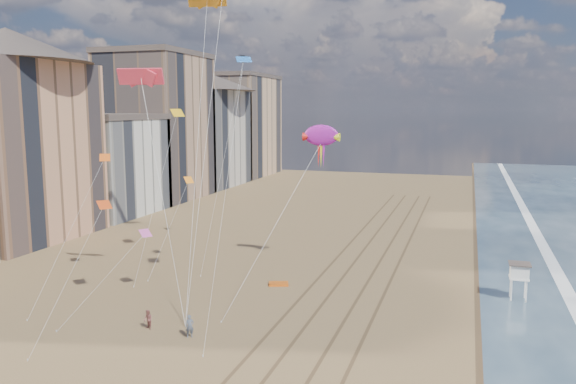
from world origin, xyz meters
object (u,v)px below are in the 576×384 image
(lifeguard_stand, at_px, (519,272))
(kite_flyer_a, at_px, (190,326))
(show_kite, at_px, (321,136))
(grounded_kite, at_px, (279,284))
(kite_flyer_b, at_px, (148,320))

(lifeguard_stand, bearing_deg, kite_flyer_a, -145.30)
(show_kite, bearing_deg, grounded_kite, -110.73)
(show_kite, distance_m, kite_flyer_b, 26.87)
(show_kite, bearing_deg, kite_flyer_b, -112.89)
(kite_flyer_a, bearing_deg, grounded_kite, 49.18)
(lifeguard_stand, height_order, show_kite, show_kite)
(grounded_kite, xyz_separation_m, show_kite, (2.58, 6.81, 14.78))
(grounded_kite, bearing_deg, lifeguard_stand, -12.91)
(grounded_kite, distance_m, kite_flyer_b, 15.63)
(grounded_kite, relative_size, kite_flyer_a, 1.09)
(show_kite, relative_size, kite_flyer_a, 12.78)
(lifeguard_stand, xyz_separation_m, kite_flyer_b, (-29.18, -17.03, -1.89))
(lifeguard_stand, distance_m, kite_flyer_a, 30.70)
(kite_flyer_a, xyz_separation_m, kite_flyer_b, (-3.99, 0.42, -0.09))
(show_kite, height_order, kite_flyer_a, show_kite)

